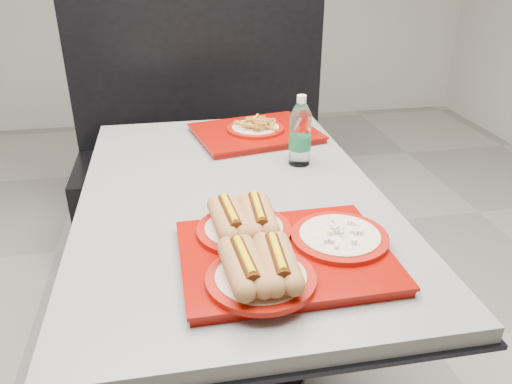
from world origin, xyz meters
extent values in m
plane|color=gray|center=(0.00, 0.00, 0.00)|extent=(6.00, 6.00, 0.00)
cylinder|color=black|center=(0.00, 0.00, 0.03)|extent=(0.52, 0.52, 0.05)
cylinder|color=black|center=(0.00, 0.00, 0.38)|extent=(0.11, 0.11, 0.66)
cube|color=black|center=(0.00, 0.00, 0.70)|extent=(0.92, 1.42, 0.01)
cube|color=gray|center=(0.00, 0.00, 0.73)|extent=(0.90, 1.40, 0.04)
cube|color=black|center=(0.00, 1.02, 0.23)|extent=(1.30, 0.55, 0.45)
cube|color=black|center=(0.00, 1.26, 0.80)|extent=(1.30, 0.10, 1.10)
cube|color=#800903|center=(0.08, -0.40, 0.76)|extent=(0.49, 0.38, 0.02)
cube|color=#800903|center=(0.08, -0.40, 0.77)|extent=(0.50, 0.39, 0.01)
cylinder|color=#8F0D04|center=(0.00, -0.50, 0.78)|extent=(0.24, 0.24, 0.01)
cylinder|color=silver|center=(0.00, -0.50, 0.79)|extent=(0.20, 0.20, 0.01)
cylinder|color=#8F0D04|center=(-0.01, -0.29, 0.78)|extent=(0.24, 0.24, 0.01)
cylinder|color=silver|center=(-0.01, -0.29, 0.79)|extent=(0.20, 0.20, 0.01)
cylinder|color=#8F0D04|center=(0.22, -0.37, 0.78)|extent=(0.24, 0.24, 0.01)
cylinder|color=silver|center=(0.22, -0.37, 0.79)|extent=(0.20, 0.20, 0.01)
cube|color=#800903|center=(0.16, 0.46, 0.76)|extent=(0.51, 0.43, 0.02)
cube|color=#800903|center=(0.16, 0.46, 0.77)|extent=(0.52, 0.44, 0.01)
cylinder|color=#8F0D04|center=(0.16, 0.46, 0.78)|extent=(0.22, 0.22, 0.01)
cylinder|color=silver|center=(0.16, 0.46, 0.79)|extent=(0.18, 0.18, 0.00)
cylinder|color=silver|center=(0.26, 0.17, 0.84)|extent=(0.07, 0.07, 0.18)
cylinder|color=#186339|center=(0.26, 0.17, 0.83)|extent=(0.08, 0.08, 0.05)
cone|color=silver|center=(0.26, 0.17, 0.95)|extent=(0.07, 0.07, 0.04)
cylinder|color=silver|center=(0.26, 0.17, 0.98)|extent=(0.03, 0.03, 0.02)
camera|label=1|loc=(-0.17, -1.36, 1.43)|focal=35.00mm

